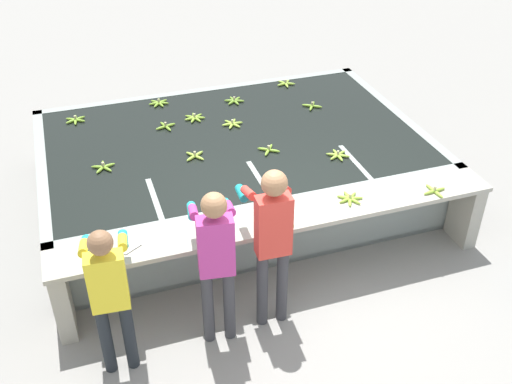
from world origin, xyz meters
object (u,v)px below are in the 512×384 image
banana_bunch_floating_4 (166,126)px  banana_bunch_ledge_1 (434,191)px  banana_bunch_floating_5 (285,83)px  banana_bunch_floating_6 (312,106)px  banana_bunch_ledge_0 (350,199)px  worker_2 (272,234)px  banana_bunch_floating_3 (338,155)px  banana_bunch_floating_7 (75,120)px  banana_bunch_floating_10 (234,101)px  banana_bunch_floating_0 (195,156)px  worker_1 (216,254)px  knife_0 (122,255)px  banana_bunch_floating_2 (195,118)px  banana_bunch_floating_9 (159,103)px  worker_0 (109,289)px  banana_bunch_floating_11 (232,124)px  banana_bunch_ledge_2 (282,221)px  banana_bunch_floating_1 (269,150)px  banana_bunch_floating_8 (103,167)px

banana_bunch_floating_4 → banana_bunch_ledge_1: 3.39m
banana_bunch_floating_5 → banana_bunch_floating_6: (0.07, -0.81, 0.00)m
banana_bunch_floating_5 → banana_bunch_ledge_0: 3.01m
worker_2 → banana_bunch_floating_3: (1.33, 1.41, -0.20)m
banana_bunch_floating_7 → banana_bunch_floating_10: size_ratio=1.00×
banana_bunch_floating_3 → banana_bunch_floating_7: 3.42m
banana_bunch_floating_10 → banana_bunch_floating_0: bearing=-124.1°
worker_1 → knife_0: size_ratio=5.31×
banana_bunch_floating_6 → banana_bunch_ledge_1: bearing=-79.7°
banana_bunch_floating_2 → banana_bunch_floating_6: size_ratio=1.11×
banana_bunch_floating_5 → banana_bunch_floating_9: size_ratio=0.98×
worker_0 → banana_bunch_floating_9: 3.75m
banana_bunch_floating_3 → banana_bunch_floating_11: (-0.94, 1.15, 0.00)m
banana_bunch_floating_6 → banana_bunch_ledge_0: 2.23m
worker_1 → knife_0: 0.91m
worker_2 → banana_bunch_ledge_0: size_ratio=6.21×
banana_bunch_floating_4 → banana_bunch_floating_10: 1.14m
banana_bunch_floating_4 → banana_bunch_floating_5: 2.07m
banana_bunch_floating_9 → worker_0: bearing=-107.2°
banana_bunch_floating_4 → worker_0: bearing=-110.2°
banana_bunch_floating_0 → banana_bunch_ledge_1: bearing=-34.4°
worker_1 → banana_bunch_floating_2: bearing=80.0°
banana_bunch_floating_9 → knife_0: (-0.94, -3.08, -0.01)m
banana_bunch_floating_5 → banana_bunch_ledge_2: bearing=-111.5°
worker_0 → banana_bunch_floating_3: size_ratio=5.54×
banana_bunch_ledge_0 → banana_bunch_floating_9: bearing=116.4°
banana_bunch_floating_3 → banana_bunch_ledge_1: (0.65, -1.02, 0.00)m
banana_bunch_floating_7 → banana_bunch_ledge_1: banana_bunch_ledge_1 is taller
banana_bunch_floating_1 → banana_bunch_ledge_0: 1.32m
worker_1 → banana_bunch_floating_3: size_ratio=5.94×
worker_1 → banana_bunch_floating_0: size_ratio=6.61×
worker_0 → banana_bunch_floating_9: size_ratio=5.54×
banana_bunch_floating_0 → banana_bunch_ledge_0: size_ratio=0.90×
worker_2 → banana_bunch_floating_6: (1.56, 2.71, -0.20)m
banana_bunch_floating_3 → banana_bunch_ledge_2: banana_bunch_ledge_2 is taller
worker_1 → worker_2: size_ratio=0.96×
banana_bunch_floating_5 → knife_0: bearing=-131.9°
banana_bunch_ledge_0 → banana_bunch_floating_2: bearing=115.1°
banana_bunch_floating_11 → banana_bunch_floating_8: bearing=-162.1°
banana_bunch_floating_7 → banana_bunch_floating_9: same height
banana_bunch_floating_8 → banana_bunch_floating_11: bearing=17.9°
banana_bunch_floating_4 → banana_bunch_floating_9: 0.71m
banana_bunch_floating_1 → worker_1: bearing=-122.1°
banana_bunch_floating_9 → worker_1: bearing=-92.6°
worker_1 → banana_bunch_floating_7: worker_1 is taller
worker_0 → banana_bunch_floating_5: bearing=50.7°
banana_bunch_floating_3 → banana_bunch_floating_8: size_ratio=1.02×
banana_bunch_ledge_2 → banana_bunch_floating_10: bearing=82.8°
worker_1 → banana_bunch_floating_8: bearing=110.2°
banana_bunch_floating_3 → banana_bunch_floating_7: same height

